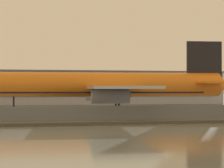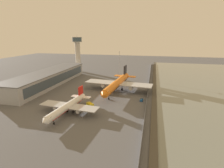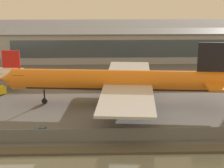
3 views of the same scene
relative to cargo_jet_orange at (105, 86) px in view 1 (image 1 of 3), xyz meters
name	(u,v)px [view 1 (image 1 of 3)]	position (x,y,z in m)	size (l,w,h in m)	color
ground_plane	(88,116)	(-4.59, -6.15, -6.02)	(500.00, 500.00, 0.00)	#565659
shoreline_seawall	(108,123)	(-4.59, -26.65, -5.77)	(320.00, 3.00, 0.50)	#474238
perimeter_fence	(102,114)	(-4.59, -22.15, -4.71)	(280.00, 0.10, 2.63)	slate
cargo_jet_orange	(105,86)	(0.00, 0.00, 0.00)	(58.06, 50.53, 15.79)	orange
baggage_tug	(25,117)	(-16.77, -18.90, -5.22)	(3.44, 2.16, 1.80)	#19519E
terminal_building	(87,88)	(4.78, 59.56, -0.37)	(93.70, 21.26, 11.29)	#9EA3AD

